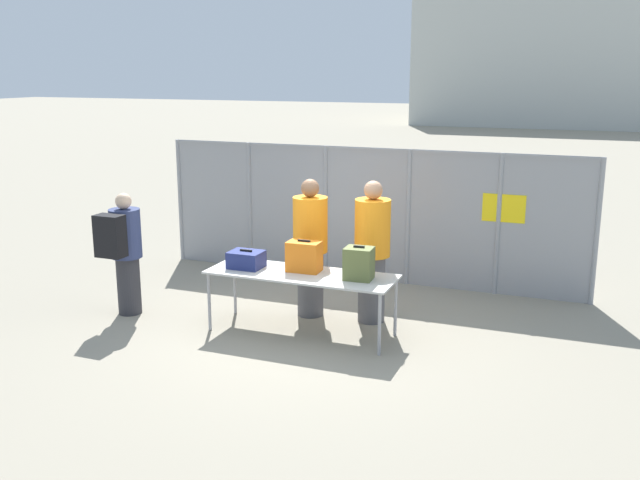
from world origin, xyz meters
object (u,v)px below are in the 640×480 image
(inspection_table, at_px, (301,277))
(security_worker_near, at_px, (310,246))
(suitcase_orange, at_px, (304,256))
(traveler_hooded, at_px, (124,249))
(security_worker_far, at_px, (372,250))
(utility_trailer, at_px, (451,240))
(suitcase_olive, at_px, (359,263))
(suitcase_navy, at_px, (246,259))

(inspection_table, height_order, security_worker_near, security_worker_near)
(suitcase_orange, xyz_separation_m, traveler_hooded, (-2.42, -0.33, -0.06))
(security_worker_near, relative_size, security_worker_far, 0.99)
(suitcase_orange, bearing_deg, inspection_table, -88.45)
(utility_trailer, bearing_deg, security_worker_far, -97.61)
(security_worker_near, bearing_deg, security_worker_far, -170.26)
(traveler_hooded, xyz_separation_m, security_worker_far, (3.10, 0.96, 0.05))
(suitcase_orange, height_order, security_worker_near, security_worker_near)
(suitcase_olive, height_order, security_worker_near, security_worker_near)
(inspection_table, relative_size, utility_trailer, 0.57)
(inspection_table, relative_size, suitcase_navy, 5.62)
(security_worker_near, distance_m, security_worker_far, 0.83)
(security_worker_near, bearing_deg, suitcase_orange, 110.10)
(suitcase_olive, distance_m, security_worker_near, 1.09)
(traveler_hooded, bearing_deg, inspection_table, -9.20)
(suitcase_olive, xyz_separation_m, security_worker_far, (-0.06, 0.71, -0.01))
(inspection_table, bearing_deg, suitcase_orange, 91.55)
(inspection_table, height_order, suitcase_navy, suitcase_navy)
(suitcase_navy, height_order, traveler_hooded, traveler_hooded)
(suitcase_olive, relative_size, traveler_hooded, 0.25)
(suitcase_navy, distance_m, traveler_hooded, 1.70)
(inspection_table, height_order, security_worker_far, security_worker_far)
(security_worker_near, bearing_deg, inspection_table, 108.14)
(security_worker_near, xyz_separation_m, utility_trailer, (1.23, 3.14, -0.51))
(security_worker_near, height_order, utility_trailer, security_worker_near)
(traveler_hooded, relative_size, security_worker_far, 0.89)
(suitcase_olive, bearing_deg, security_worker_near, 143.92)
(suitcase_orange, relative_size, suitcase_olive, 1.01)
(suitcase_orange, height_order, security_worker_far, security_worker_far)
(suitcase_orange, relative_size, security_worker_near, 0.23)
(suitcase_navy, bearing_deg, utility_trailer, 64.51)
(suitcase_navy, height_order, utility_trailer, suitcase_navy)
(suitcase_olive, xyz_separation_m, traveler_hooded, (-3.15, -0.25, -0.06))
(security_worker_far, height_order, utility_trailer, security_worker_far)
(inspection_table, distance_m, security_worker_near, 0.72)
(inspection_table, bearing_deg, security_worker_near, 102.92)
(suitcase_olive, distance_m, security_worker_far, 0.71)
(traveler_hooded, distance_m, security_worker_far, 3.24)
(suitcase_navy, xyz_separation_m, traveler_hooded, (-1.68, -0.21, 0.02))
(suitcase_olive, relative_size, security_worker_near, 0.22)
(inspection_table, relative_size, security_worker_near, 1.28)
(traveler_hooded, xyz_separation_m, security_worker_near, (2.27, 0.89, 0.05))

